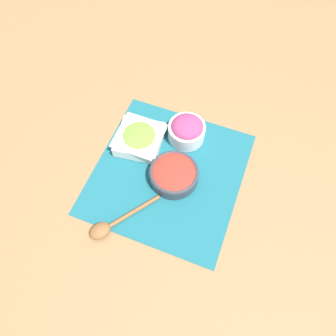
% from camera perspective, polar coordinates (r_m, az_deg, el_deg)
% --- Properties ---
extents(ground_plane, '(3.00, 3.00, 0.00)m').
position_cam_1_polar(ground_plane, '(0.98, -0.00, -0.95)').
color(ground_plane, olive).
extents(placemat, '(0.45, 0.43, 0.00)m').
position_cam_1_polar(placemat, '(0.98, -0.00, -0.89)').
color(placemat, '#195B6B').
rests_on(placemat, ground_plane).
extents(tomato_bowl, '(0.14, 0.14, 0.05)m').
position_cam_1_polar(tomato_bowl, '(0.95, 1.04, -1.00)').
color(tomato_bowl, '#333842').
rests_on(tomato_bowl, placemat).
extents(onion_bowl, '(0.12, 0.12, 0.08)m').
position_cam_1_polar(onion_bowl, '(1.02, 3.29, 6.67)').
color(onion_bowl, silver).
rests_on(onion_bowl, placemat).
extents(lettuce_bowl, '(0.15, 0.15, 0.05)m').
position_cam_1_polar(lettuce_bowl, '(1.02, -4.99, 5.18)').
color(lettuce_bowl, white).
rests_on(lettuce_bowl, placemat).
extents(wooden_spoon, '(0.19, 0.15, 0.03)m').
position_cam_1_polar(wooden_spoon, '(0.92, -10.24, -9.86)').
color(wooden_spoon, brown).
rests_on(wooden_spoon, placemat).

